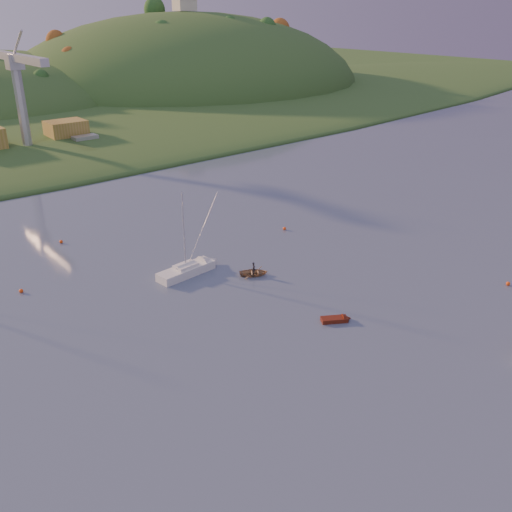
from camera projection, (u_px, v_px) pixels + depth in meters
hill_right at (188, 89)px, 238.87m from camera, size 150.00×130.00×60.00m
hilltop_house at (184, 2)px, 225.38m from camera, size 9.00×7.00×6.45m
wharf at (39, 148)px, 134.47m from camera, size 42.00×16.00×2.40m
shed_east at (66, 129)px, 139.25m from camera, size 9.00×7.00×4.00m
dock_crane at (20, 80)px, 123.73m from camera, size 3.20×28.00×20.30m
sailboat_far at (186, 270)px, 73.85m from camera, size 8.23×3.20×11.14m
canoe at (254, 273)px, 73.84m from camera, size 4.53×4.19×0.76m
paddler at (254, 270)px, 73.67m from camera, size 0.63×0.69×1.59m
red_tender at (340, 319)px, 63.20m from camera, size 3.54×2.75×1.17m
work_vessel at (86, 145)px, 137.45m from camera, size 13.65×5.07×3.49m
buoy_0 at (508, 284)px, 71.21m from camera, size 0.50×0.50×0.50m
buoy_1 at (284, 228)px, 88.78m from camera, size 0.50×0.50×0.50m
buoy_2 at (21, 291)px, 69.41m from camera, size 0.50×0.50×0.50m
buoy_3 at (61, 242)px, 83.84m from camera, size 0.50×0.50×0.50m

